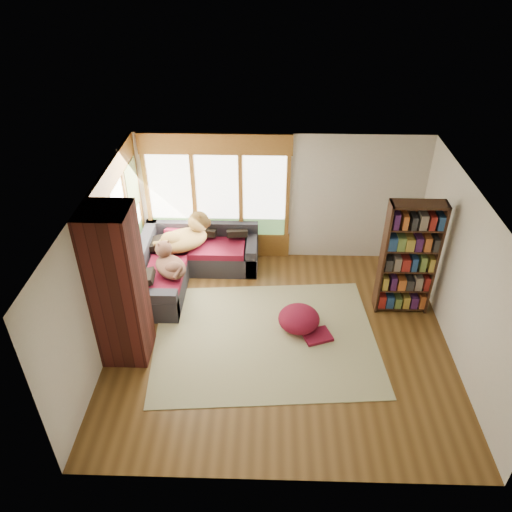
% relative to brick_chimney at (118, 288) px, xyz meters
% --- Properties ---
extents(floor, '(5.50, 5.50, 0.00)m').
position_rel_brick_chimney_xyz_m(floor, '(2.40, 0.35, -1.30)').
color(floor, '#553817').
rests_on(floor, ground).
extents(ceiling, '(5.50, 5.50, 0.00)m').
position_rel_brick_chimney_xyz_m(ceiling, '(2.40, 0.35, 1.30)').
color(ceiling, white).
extents(wall_back, '(5.50, 0.04, 2.60)m').
position_rel_brick_chimney_xyz_m(wall_back, '(2.40, 2.85, 0.00)').
color(wall_back, silver).
rests_on(wall_back, ground).
extents(wall_front, '(5.50, 0.04, 2.60)m').
position_rel_brick_chimney_xyz_m(wall_front, '(2.40, -2.15, 0.00)').
color(wall_front, silver).
rests_on(wall_front, ground).
extents(wall_left, '(0.04, 5.00, 2.60)m').
position_rel_brick_chimney_xyz_m(wall_left, '(-0.35, 0.35, 0.00)').
color(wall_left, silver).
rests_on(wall_left, ground).
extents(wall_right, '(0.04, 5.00, 2.60)m').
position_rel_brick_chimney_xyz_m(wall_right, '(5.15, 0.35, 0.00)').
color(wall_right, silver).
rests_on(wall_right, ground).
extents(windows_back, '(2.82, 0.10, 1.90)m').
position_rel_brick_chimney_xyz_m(windows_back, '(1.20, 2.82, 0.05)').
color(windows_back, '#915F25').
rests_on(windows_back, wall_back).
extents(windows_left, '(0.10, 2.62, 1.90)m').
position_rel_brick_chimney_xyz_m(windows_left, '(-0.32, 1.55, 0.05)').
color(windows_left, '#915F25').
rests_on(windows_left, wall_left).
extents(roller_blind, '(0.03, 0.72, 0.90)m').
position_rel_brick_chimney_xyz_m(roller_blind, '(-0.29, 2.38, 0.45)').
color(roller_blind, '#839658').
rests_on(roller_blind, wall_left).
extents(brick_chimney, '(0.70, 0.70, 2.60)m').
position_rel_brick_chimney_xyz_m(brick_chimney, '(0.00, 0.00, 0.00)').
color(brick_chimney, '#471914').
rests_on(brick_chimney, ground).
extents(sectional_sofa, '(2.20, 2.20, 0.80)m').
position_rel_brick_chimney_xyz_m(sectional_sofa, '(0.45, 2.05, -1.00)').
color(sectional_sofa, black).
rests_on(sectional_sofa, ground).
extents(area_rug, '(3.84, 3.05, 0.01)m').
position_rel_brick_chimney_xyz_m(area_rug, '(2.17, 0.37, -1.29)').
color(area_rug, beige).
rests_on(area_rug, ground).
extents(bookshelf, '(0.91, 0.30, 2.11)m').
position_rel_brick_chimney_xyz_m(bookshelf, '(4.54, 1.22, -0.24)').
color(bookshelf, '#361D12').
rests_on(bookshelf, ground).
extents(pouf, '(0.84, 0.84, 0.38)m').
position_rel_brick_chimney_xyz_m(pouf, '(2.73, 0.65, -1.10)').
color(pouf, maroon).
rests_on(pouf, area_rug).
extents(dog_tan, '(1.18, 1.10, 0.58)m').
position_rel_brick_chimney_xyz_m(dog_tan, '(0.64, 2.28, -0.47)').
color(dog_tan, olive).
rests_on(dog_tan, sectional_sofa).
extents(dog_brindle, '(0.81, 0.90, 0.44)m').
position_rel_brick_chimney_xyz_m(dog_brindle, '(0.44, 1.47, -0.55)').
color(dog_brindle, '#382016').
rests_on(dog_brindle, sectional_sofa).
extents(throw_pillows, '(1.98, 1.68, 0.45)m').
position_rel_brick_chimney_xyz_m(throw_pillows, '(0.48, 2.20, -0.55)').
color(throw_pillows, black).
rests_on(throw_pillows, sectional_sofa).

